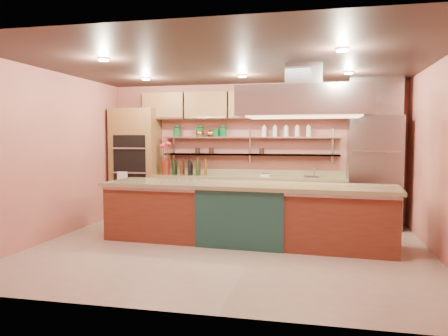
% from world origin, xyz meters
% --- Properties ---
extents(floor, '(6.00, 5.00, 0.02)m').
position_xyz_m(floor, '(0.00, 0.00, -0.01)').
color(floor, gray).
rests_on(floor, ground).
extents(ceiling, '(6.00, 5.00, 0.02)m').
position_xyz_m(ceiling, '(0.00, 0.00, 2.80)').
color(ceiling, black).
rests_on(ceiling, wall_back).
extents(wall_back, '(6.00, 0.04, 2.80)m').
position_xyz_m(wall_back, '(0.00, 2.50, 1.40)').
color(wall_back, '#AC5F51').
rests_on(wall_back, floor).
extents(wall_front, '(6.00, 0.04, 2.80)m').
position_xyz_m(wall_front, '(0.00, -2.50, 1.40)').
color(wall_front, '#AC5F51').
rests_on(wall_front, floor).
extents(wall_left, '(0.04, 5.00, 2.80)m').
position_xyz_m(wall_left, '(-3.00, 0.00, 1.40)').
color(wall_left, '#AC5F51').
rests_on(wall_left, floor).
extents(wall_right, '(0.04, 5.00, 2.80)m').
position_xyz_m(wall_right, '(3.00, 0.00, 1.40)').
color(wall_right, '#AC5F51').
rests_on(wall_right, floor).
extents(oven_stack, '(0.95, 0.64, 2.30)m').
position_xyz_m(oven_stack, '(-2.45, 2.18, 1.15)').
color(oven_stack, brown).
rests_on(oven_stack, floor).
extents(refrigerator, '(0.95, 0.72, 2.10)m').
position_xyz_m(refrigerator, '(2.35, 2.14, 1.05)').
color(refrigerator, gray).
rests_on(refrigerator, floor).
extents(back_counter, '(3.84, 0.64, 0.93)m').
position_xyz_m(back_counter, '(-0.05, 2.20, 0.47)').
color(back_counter, tan).
rests_on(back_counter, floor).
extents(wall_shelf_lower, '(3.60, 0.26, 0.03)m').
position_xyz_m(wall_shelf_lower, '(-0.05, 2.37, 1.35)').
color(wall_shelf_lower, '#A6A8AD').
rests_on(wall_shelf_lower, wall_back).
extents(wall_shelf_upper, '(3.60, 0.26, 0.03)m').
position_xyz_m(wall_shelf_upper, '(-0.05, 2.37, 1.70)').
color(wall_shelf_upper, '#A6A8AD').
rests_on(wall_shelf_upper, wall_back).
extents(upper_cabinets, '(4.60, 0.36, 0.55)m').
position_xyz_m(upper_cabinets, '(0.00, 2.32, 2.35)').
color(upper_cabinets, brown).
rests_on(upper_cabinets, wall_back).
extents(range_hood, '(2.00, 1.00, 0.45)m').
position_xyz_m(range_hood, '(1.10, 0.45, 2.25)').
color(range_hood, '#A6A8AD').
rests_on(range_hood, ceiling).
extents(ceiling_downlights, '(4.00, 2.80, 0.02)m').
position_xyz_m(ceiling_downlights, '(0.00, 0.20, 2.77)').
color(ceiling_downlights, '#FFE5A5').
rests_on(ceiling_downlights, ceiling).
extents(island, '(4.65, 1.29, 0.96)m').
position_xyz_m(island, '(0.20, 0.45, 0.48)').
color(island, maroon).
rests_on(island, floor).
extents(flower_vase, '(0.21, 0.21, 0.29)m').
position_xyz_m(flower_vase, '(-1.78, 2.15, 1.07)').
color(flower_vase, maroon).
rests_on(flower_vase, back_counter).
extents(oil_bottle_cluster, '(0.83, 0.40, 0.26)m').
position_xyz_m(oil_bottle_cluster, '(-1.24, 2.15, 1.06)').
color(oil_bottle_cluster, black).
rests_on(oil_bottle_cluster, back_counter).
extents(kitchen_scale, '(0.20, 0.17, 0.09)m').
position_xyz_m(kitchen_scale, '(0.30, 2.15, 0.98)').
color(kitchen_scale, silver).
rests_on(kitchen_scale, back_counter).
extents(bar_faucet, '(0.03, 0.03, 0.20)m').
position_xyz_m(bar_faucet, '(1.26, 2.25, 1.03)').
color(bar_faucet, white).
rests_on(bar_faucet, back_counter).
extents(copper_kettle, '(0.19, 0.19, 0.14)m').
position_xyz_m(copper_kettle, '(-0.87, 2.37, 1.78)').
color(copper_kettle, orange).
rests_on(copper_kettle, wall_shelf_upper).
extents(green_canister, '(0.14, 0.14, 0.16)m').
position_xyz_m(green_canister, '(-0.75, 2.37, 1.80)').
color(green_canister, '#0F4620').
rests_on(green_canister, wall_shelf_upper).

